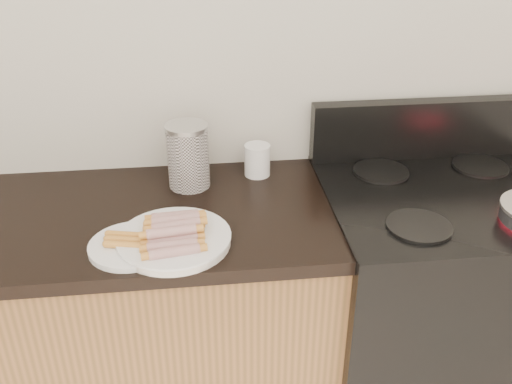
{
  "coord_description": "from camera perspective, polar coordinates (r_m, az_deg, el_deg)",
  "views": [
    {
      "loc": [
        0.01,
        0.24,
        1.74
      ],
      "look_at": [
        0.17,
        1.62,
        0.99
      ],
      "focal_mm": 40.0,
      "sensor_mm": 36.0,
      "label": 1
    }
  ],
  "objects": [
    {
      "name": "hotdog_pile",
      "position": [
        1.51,
        -8.26,
        -3.87
      ],
      "size": [
        0.13,
        0.21,
        0.05
      ],
      "rotation": [
        0.0,
        0.0,
        0.1
      ],
      "color": "maroon",
      "rests_on": "main_plate"
    },
    {
      "name": "wall_back",
      "position": [
        1.82,
        -7.05,
        14.19
      ],
      "size": [
        4.0,
        0.04,
        2.6
      ],
      "primitive_type": "cube",
      "color": "silver",
      "rests_on": "ground"
    },
    {
      "name": "burner_far_left",
      "position": [
        1.9,
        12.39,
        2.04
      ],
      "size": [
        0.18,
        0.18,
        0.01
      ],
      "primitive_type": "cylinder",
      "color": "black",
      "rests_on": "stove"
    },
    {
      "name": "main_plate",
      "position": [
        1.53,
        -8.18,
        -4.83
      ],
      "size": [
        0.37,
        0.37,
        0.02
      ],
      "primitive_type": "cylinder",
      "rotation": [
        0.0,
        0.0,
        0.27
      ],
      "color": "silver",
      "rests_on": "counter_slab"
    },
    {
      "name": "stove",
      "position": [
        2.07,
        17.04,
        -11.34
      ],
      "size": [
        0.76,
        0.65,
        0.91
      ],
      "color": "black",
      "rests_on": "floor"
    },
    {
      "name": "stove_panel",
      "position": [
        2.02,
        16.28,
        6.08
      ],
      "size": [
        0.76,
        0.06,
        0.2
      ],
      "primitive_type": "cube",
      "color": "black",
      "rests_on": "stove"
    },
    {
      "name": "side_plate",
      "position": [
        1.53,
        -12.38,
        -5.28
      ],
      "size": [
        0.26,
        0.26,
        0.02
      ],
      "primitive_type": "cylinder",
      "rotation": [
        0.0,
        0.0,
        -0.17
      ],
      "color": "white",
      "rests_on": "counter_slab"
    },
    {
      "name": "burner_far_right",
      "position": [
        2.03,
        21.52,
        2.43
      ],
      "size": [
        0.18,
        0.18,
        0.01
      ],
      "primitive_type": "cylinder",
      "color": "black",
      "rests_on": "stove"
    },
    {
      "name": "canister",
      "position": [
        1.77,
        -6.8,
        3.62
      ],
      "size": [
        0.13,
        0.13,
        0.2
      ],
      "rotation": [
        0.0,
        0.0,
        -0.07
      ],
      "color": "white",
      "rests_on": "counter_slab"
    },
    {
      "name": "plain_sausages",
      "position": [
        1.52,
        -12.45,
        -4.73
      ],
      "size": [
        0.13,
        0.1,
        0.02
      ],
      "rotation": [
        0.0,
        0.0,
        -0.23
      ],
      "color": "#BF6741",
      "rests_on": "side_plate"
    },
    {
      "name": "mug",
      "position": [
        1.85,
        0.13,
        3.21
      ],
      "size": [
        0.1,
        0.1,
        0.1
      ],
      "primitive_type": "cylinder",
      "rotation": [
        0.0,
        0.0,
        0.28
      ],
      "color": "silver",
      "rests_on": "counter_slab"
    },
    {
      "name": "burner_near_left",
      "position": [
        1.63,
        15.98,
        -3.3
      ],
      "size": [
        0.18,
        0.18,
        0.01
      ],
      "primitive_type": "cylinder",
      "color": "black",
      "rests_on": "stove"
    }
  ]
}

